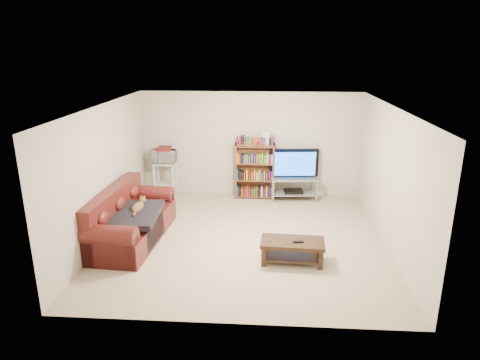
# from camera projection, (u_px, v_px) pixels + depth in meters

# --- Properties ---
(floor) EXTENTS (5.00, 5.00, 0.00)m
(floor) POSITION_uv_depth(u_px,v_px,m) (244.00, 239.00, 7.80)
(floor) COLOR #C7B394
(floor) RESTS_ON ground
(ceiling) EXTENTS (5.00, 5.00, 0.00)m
(ceiling) POSITION_uv_depth(u_px,v_px,m) (244.00, 107.00, 7.08)
(ceiling) COLOR white
(ceiling) RESTS_ON ground
(wall_back) EXTENTS (5.00, 0.00, 5.00)m
(wall_back) POSITION_uv_depth(u_px,v_px,m) (250.00, 144.00, 9.82)
(wall_back) COLOR beige
(wall_back) RESTS_ON ground
(wall_front) EXTENTS (5.00, 0.00, 5.00)m
(wall_front) POSITION_uv_depth(u_px,v_px,m) (232.00, 237.00, 5.06)
(wall_front) COLOR beige
(wall_front) RESTS_ON ground
(wall_left) EXTENTS (0.00, 5.00, 5.00)m
(wall_left) POSITION_uv_depth(u_px,v_px,m) (104.00, 173.00, 7.59)
(wall_left) COLOR beige
(wall_left) RESTS_ON ground
(wall_right) EXTENTS (0.00, 5.00, 5.00)m
(wall_right) POSITION_uv_depth(u_px,v_px,m) (391.00, 179.00, 7.28)
(wall_right) COLOR beige
(wall_right) RESTS_ON ground
(sofa) EXTENTS (1.11, 2.28, 0.95)m
(sofa) POSITION_uv_depth(u_px,v_px,m) (128.00, 223.00, 7.68)
(sofa) COLOR #4F1714
(sofa) RESTS_ON floor
(blanket) EXTENTS (0.88, 1.12, 0.19)m
(blanket) POSITION_uv_depth(u_px,v_px,m) (134.00, 215.00, 7.44)
(blanket) COLOR black
(blanket) RESTS_ON sofa
(cat) EXTENTS (0.28, 0.62, 0.18)m
(cat) POSITION_uv_depth(u_px,v_px,m) (138.00, 207.00, 7.62)
(cat) COLOR brown
(cat) RESTS_ON sofa
(coffee_table) EXTENTS (1.05, 0.57, 0.37)m
(coffee_table) POSITION_uv_depth(u_px,v_px,m) (292.00, 247.00, 6.90)
(coffee_table) COLOR black
(coffee_table) RESTS_ON floor
(remote) EXTENTS (0.17, 0.06, 0.02)m
(remote) POSITION_uv_depth(u_px,v_px,m) (298.00, 242.00, 6.81)
(remote) COLOR black
(remote) RESTS_ON coffee_table
(tv_stand) EXTENTS (1.08, 0.56, 0.52)m
(tv_stand) POSITION_uv_depth(u_px,v_px,m) (294.00, 185.00, 9.71)
(tv_stand) COLOR #999EA3
(tv_stand) RESTS_ON floor
(television) EXTENTS (1.13, 0.25, 0.64)m
(television) POSITION_uv_depth(u_px,v_px,m) (294.00, 164.00, 9.57)
(television) COLOR black
(television) RESTS_ON tv_stand
(dvd_player) EXTENTS (0.44, 0.33, 0.06)m
(dvd_player) POSITION_uv_depth(u_px,v_px,m) (293.00, 191.00, 9.76)
(dvd_player) COLOR black
(dvd_player) RESTS_ON tv_stand
(bookshelf) EXTENTS (0.89, 0.28, 1.28)m
(bookshelf) POSITION_uv_depth(u_px,v_px,m) (255.00, 170.00, 9.73)
(bookshelf) COLOR brown
(bookshelf) RESTS_ON floor
(shelf_clutter) EXTENTS (0.65, 0.20, 0.28)m
(shelf_clutter) POSITION_uv_depth(u_px,v_px,m) (259.00, 139.00, 9.52)
(shelf_clutter) COLOR silver
(shelf_clutter) RESTS_ON bookshelf
(microwave_stand) EXTENTS (0.52, 0.39, 0.82)m
(microwave_stand) POSITION_uv_depth(u_px,v_px,m) (165.00, 175.00, 9.86)
(microwave_stand) COLOR silver
(microwave_stand) RESTS_ON floor
(microwave) EXTENTS (0.51, 0.36, 0.28)m
(microwave) POSITION_uv_depth(u_px,v_px,m) (164.00, 157.00, 9.73)
(microwave) COLOR silver
(microwave) RESTS_ON microwave_stand
(game_boxes) EXTENTS (0.31, 0.27, 0.05)m
(game_boxes) POSITION_uv_depth(u_px,v_px,m) (164.00, 150.00, 9.68)
(game_boxes) COLOR maroon
(game_boxes) RESTS_ON microwave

